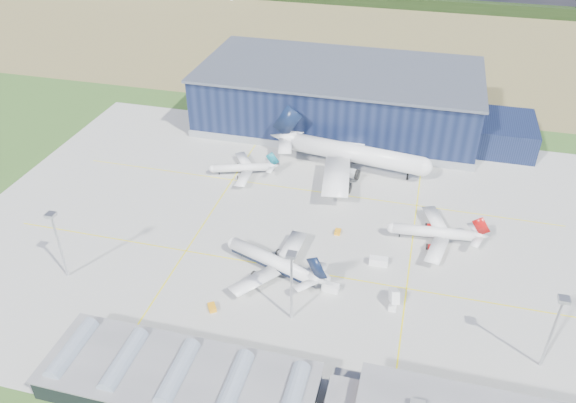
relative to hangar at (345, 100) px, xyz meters
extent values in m
plane|color=#2B5620|center=(-2.81, -94.80, -11.62)|extent=(600.00, 600.00, 0.00)
cube|color=gray|center=(-2.81, -84.80, -11.59)|extent=(220.00, 160.00, 0.06)
cube|color=#FDF10D|center=(-2.81, -104.80, -11.54)|extent=(180.00, 0.40, 0.02)
cube|color=#FDF10D|center=(-2.81, -59.80, -11.54)|extent=(180.00, 0.40, 0.02)
cube|color=#FDF10D|center=(-32.81, -84.80, -11.54)|extent=(0.40, 120.00, 0.02)
cube|color=#FDF10D|center=(37.19, -84.80, -11.54)|extent=(0.40, 120.00, 0.02)
cube|color=olive|center=(-2.81, 125.20, -11.62)|extent=(600.00, 220.00, 0.01)
cube|color=black|center=(-2.81, 205.20, -7.62)|extent=(600.00, 8.00, 8.00)
cube|color=#0F1834|center=(-2.81, 0.20, 0.88)|extent=(120.00, 60.00, 25.00)
cube|color=gray|center=(-2.81, 0.20, -10.02)|extent=(121.00, 61.00, 3.20)
cube|color=#525969|center=(-2.81, 0.20, 13.88)|extent=(122.00, 62.00, 1.20)
cube|color=#0F1834|center=(69.19, -4.80, -5.62)|extent=(24.00, 30.00, 12.00)
cube|color=black|center=(52.19, -143.60, -8.62)|extent=(44.00, 0.40, 1.40)
cube|color=black|center=(52.19, -143.60, -5.12)|extent=(44.00, 0.40, 1.40)
cube|color=black|center=(-12.81, -154.80, -8.62)|extent=(65.00, 22.00, 6.00)
cube|color=slate|center=(-12.81, -154.80, -5.42)|extent=(66.00, 23.00, 0.50)
cylinder|color=#909FB2|center=(-40.81, -154.80, -5.22)|extent=(4.40, 18.00, 4.40)
cylinder|color=#909FB2|center=(-26.81, -154.80, -5.22)|extent=(4.40, 18.00, 4.40)
cylinder|color=#909FB2|center=(-12.81, -154.80, -5.22)|extent=(4.40, 18.00, 4.40)
cylinder|color=#909FB2|center=(1.19, -154.80, -5.22)|extent=(4.40, 18.00, 4.40)
cylinder|color=#909FB2|center=(15.19, -154.80, -5.22)|extent=(4.40, 18.00, 4.40)
cylinder|color=silver|center=(-62.81, -124.80, -0.62)|extent=(0.70, 0.70, 22.00)
cube|color=silver|center=(-62.81, -124.80, 10.88)|extent=(2.60, 2.60, 1.00)
cylinder|color=silver|center=(7.19, -124.80, -0.62)|extent=(0.70, 0.70, 22.00)
cube|color=silver|center=(7.19, -124.80, 10.88)|extent=(2.60, 2.60, 1.00)
cylinder|color=silver|center=(72.19, -124.80, -0.62)|extent=(0.70, 0.70, 22.00)
cube|color=silver|center=(72.19, -124.80, 10.88)|extent=(2.60, 2.60, 1.00)
cube|color=orange|center=(-15.25, -127.22, -10.94)|extent=(3.44, 3.80, 1.35)
cube|color=orange|center=(12.61, -83.28, -11.00)|extent=(1.89, 2.83, 1.23)
cube|color=white|center=(27.73, -95.88, -10.36)|extent=(5.91, 2.86, 2.52)
cube|color=white|center=(12.41, -106.87, -10.60)|extent=(4.78, 4.23, 2.03)
cube|color=white|center=(-18.30, -32.80, -10.95)|extent=(3.48, 3.68, 1.33)
cube|color=white|center=(15.60, -111.33, -10.41)|extent=(5.22, 2.84, 2.41)
cube|color=white|center=(33.96, -112.04, -9.81)|extent=(3.56, 6.02, 3.61)
imported|color=#99999E|center=(13.57, -142.80, -11.08)|extent=(3.40, 2.21, 1.08)
imported|color=#99999E|center=(-18.45, -142.80, -10.99)|extent=(3.92, 1.66, 1.26)
camera|label=1|loc=(34.33, -232.74, 101.71)|focal=35.00mm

